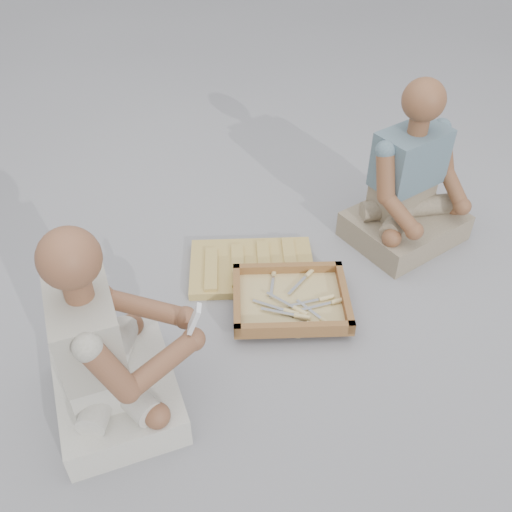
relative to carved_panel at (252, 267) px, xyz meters
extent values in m
plane|color=gray|center=(0.03, -0.46, -0.02)|extent=(60.00, 60.00, 0.00)
cube|color=#A78840|center=(0.00, 0.00, 0.00)|extent=(0.66, 0.49, 0.04)
cube|color=brown|center=(0.12, -0.30, 0.03)|extent=(0.58, 0.49, 0.02)
cube|color=brown|center=(0.15, -0.11, 0.06)|extent=(0.51, 0.12, 0.05)
cube|color=brown|center=(0.09, -0.49, 0.06)|extent=(0.51, 0.12, 0.05)
cube|color=brown|center=(0.36, -0.34, 0.06)|extent=(0.10, 0.41, 0.05)
cube|color=brown|center=(-0.12, -0.26, 0.06)|extent=(0.10, 0.41, 0.05)
cube|color=tan|center=(0.12, -0.30, 0.04)|extent=(0.51, 0.42, 0.01)
cube|color=silver|center=(0.17, -0.34, 0.05)|extent=(0.15, 0.03, 0.00)
cylinder|color=tan|center=(0.28, -0.33, 0.05)|extent=(0.07, 0.03, 0.02)
cube|color=silver|center=(0.18, -0.38, 0.05)|extent=(0.09, 0.14, 0.00)
cylinder|color=tan|center=(0.23, -0.47, 0.05)|extent=(0.05, 0.07, 0.02)
cube|color=silver|center=(0.07, -0.31, 0.06)|extent=(0.11, 0.12, 0.00)
cylinder|color=tan|center=(0.14, -0.39, 0.06)|extent=(0.06, 0.07, 0.02)
cube|color=silver|center=(0.21, -0.37, 0.05)|extent=(0.15, 0.03, 0.00)
cylinder|color=tan|center=(0.32, -0.36, 0.05)|extent=(0.07, 0.03, 0.02)
cube|color=silver|center=(0.09, -0.40, 0.05)|extent=(0.12, 0.11, 0.00)
cylinder|color=tan|center=(0.18, -0.48, 0.05)|extent=(0.07, 0.06, 0.02)
cube|color=silver|center=(0.05, -0.20, 0.05)|extent=(0.06, 0.15, 0.00)
cylinder|color=tan|center=(0.09, -0.10, 0.05)|extent=(0.04, 0.07, 0.02)
cube|color=silver|center=(0.17, -0.23, 0.06)|extent=(0.12, 0.11, 0.00)
cylinder|color=tan|center=(0.25, -0.15, 0.06)|extent=(0.07, 0.06, 0.02)
cube|color=silver|center=(0.01, -0.32, 0.05)|extent=(0.13, 0.10, 0.00)
cylinder|color=tan|center=(0.10, -0.39, 0.05)|extent=(0.07, 0.06, 0.02)
cube|color=silver|center=(0.04, -0.37, 0.06)|extent=(0.14, 0.08, 0.00)
cylinder|color=tan|center=(0.14, -0.42, 0.06)|extent=(0.07, 0.05, 0.02)
cube|color=tan|center=(0.19, 0.02, -0.02)|extent=(0.02, 0.02, 0.00)
cube|color=tan|center=(0.40, -0.11, -0.02)|extent=(0.02, 0.02, 0.00)
cube|color=tan|center=(0.11, -0.47, -0.02)|extent=(0.02, 0.02, 0.00)
cube|color=tan|center=(0.33, -0.50, -0.02)|extent=(0.02, 0.02, 0.00)
cube|color=tan|center=(-0.22, -0.05, -0.02)|extent=(0.02, 0.02, 0.00)
cube|color=tan|center=(0.17, -0.44, -0.02)|extent=(0.02, 0.02, 0.00)
cube|color=tan|center=(0.22, -0.30, -0.02)|extent=(0.02, 0.02, 0.00)
cube|color=tan|center=(0.28, -0.21, -0.02)|extent=(0.02, 0.02, 0.00)
cube|color=beige|center=(-0.66, -0.65, 0.05)|extent=(0.51, 0.61, 0.14)
cube|color=beige|center=(-0.71, -0.66, 0.21)|extent=(0.23, 0.33, 0.17)
cube|color=#A8A295|center=(-0.70, -0.66, 0.43)|extent=(0.26, 0.37, 0.28)
sphere|color=brown|center=(-0.69, -0.66, 0.74)|extent=(0.20, 0.20, 0.20)
sphere|color=brown|center=(-0.37, -0.55, 0.29)|extent=(0.09, 0.09, 0.09)
sphere|color=brown|center=(-0.35, -0.66, 0.29)|extent=(0.09, 0.09, 0.09)
cube|color=gray|center=(0.83, 0.10, 0.05)|extent=(0.68, 0.62, 0.14)
cube|color=gray|center=(0.81, 0.15, 0.21)|extent=(0.35, 0.29, 0.17)
cube|color=slate|center=(0.81, 0.14, 0.43)|extent=(0.40, 0.33, 0.28)
sphere|color=brown|center=(0.81, 0.13, 0.74)|extent=(0.20, 0.20, 0.20)
sphere|color=brown|center=(1.06, -0.01, 0.22)|extent=(0.09, 0.09, 0.09)
sphere|color=brown|center=(0.75, -0.14, 0.22)|extent=(0.09, 0.09, 0.09)
cube|color=silver|center=(-0.34, -0.66, 0.40)|extent=(0.06, 0.06, 0.12)
cube|color=black|center=(-0.34, -0.66, 0.41)|extent=(0.02, 0.04, 0.04)
camera|label=1|loc=(-0.41, -2.05, 1.86)|focal=40.00mm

